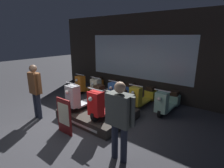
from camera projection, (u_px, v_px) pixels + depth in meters
ground_plane at (66, 128)px, 4.63m from camera, size 30.00×30.00×0.00m
shop_wall_back at (137, 56)px, 6.96m from camera, size 8.12×0.09×3.20m
display_platform at (98, 113)px, 5.22m from camera, size 1.96×1.59×0.26m
scooter_display_left at (86, 96)px, 5.33m from camera, size 0.49×1.52×0.86m
scooter_display_right at (109, 103)px, 4.80m from camera, size 0.49×1.52×0.86m
scooter_backrow_0 at (89, 84)px, 7.66m from camera, size 0.49×1.52×0.86m
scooter_backrow_1 at (105, 87)px, 7.14m from camera, size 0.49×1.52×0.86m
scooter_backrow_2 at (122, 92)px, 6.62m from camera, size 0.49×1.52×0.86m
scooter_backrow_3 at (143, 96)px, 6.10m from camera, size 0.49×1.52×0.86m
scooter_backrow_4 at (168, 102)px, 5.57m from camera, size 0.49×1.52×0.86m
person_left_browsing at (35, 89)px, 4.99m from camera, size 0.52×0.21×1.60m
person_right_browsing at (120, 115)px, 3.22m from camera, size 0.64×0.27×1.59m
price_sign_board at (64, 116)px, 4.27m from camera, size 0.50×0.04×0.92m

